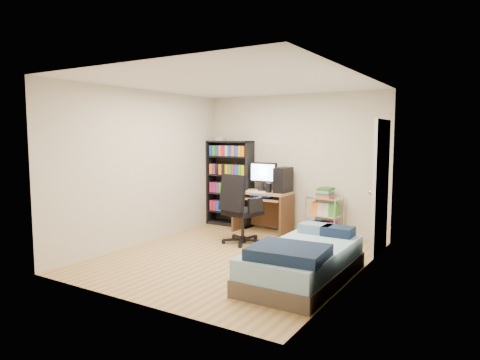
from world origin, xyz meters
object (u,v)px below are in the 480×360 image
Objects in this scene: office_chair at (241,221)px; bed at (303,261)px; media_shelf at (230,182)px; computer_desk at (269,195)px.

office_chair reaches higher than bed.
bed is at bearing -41.86° from media_shelf.
media_shelf reaches higher than bed.
media_shelf is at bearing 170.46° from computer_desk.
computer_desk is 1.01m from office_chair.
office_chair is (0.93, -1.11, -0.49)m from media_shelf.
bed is (2.53, -2.26, -0.61)m from media_shelf.
bed is at bearing -23.59° from office_chair.
office_chair is at bearing -91.22° from computer_desk.
media_shelf is at bearing 142.02° from office_chair.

